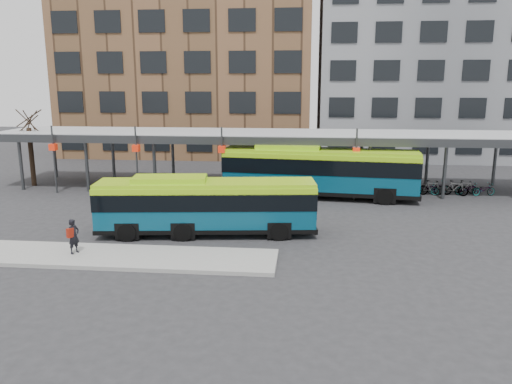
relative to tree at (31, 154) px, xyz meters
name	(u,v)px	position (x,y,z in m)	size (l,w,h in m)	color
ground	(250,242)	(18.00, -12.00, -2.43)	(120.00, 120.00, 0.00)	#28282B
boarding_island	(121,257)	(12.50, -15.00, -2.34)	(14.00, 3.00, 0.18)	gray
canopy	(269,136)	(17.94, 0.87, 1.47)	(40.00, 6.53, 4.80)	#999B9E
tree	(31,154)	(0.00, 0.00, 0.00)	(1.64, 1.64, 5.60)	black
building_brick	(191,51)	(8.00, 20.00, 8.57)	(26.00, 14.00, 22.00)	brown
building_grey	(435,60)	(34.00, 20.00, 7.57)	(24.00, 14.00, 20.00)	slate
bus_front	(206,204)	(15.58, -10.96, -0.83)	(11.38, 3.67, 3.08)	navy
bus_rear	(319,170)	(21.59, -1.77, -0.56)	(13.30, 4.14, 3.61)	navy
pedestrian	(74,236)	(10.30, -14.96, -1.45)	(0.58, 0.68, 1.59)	black
bike_rack	(452,188)	(30.98, -0.14, -1.96)	(5.69, 1.69, 1.05)	slate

